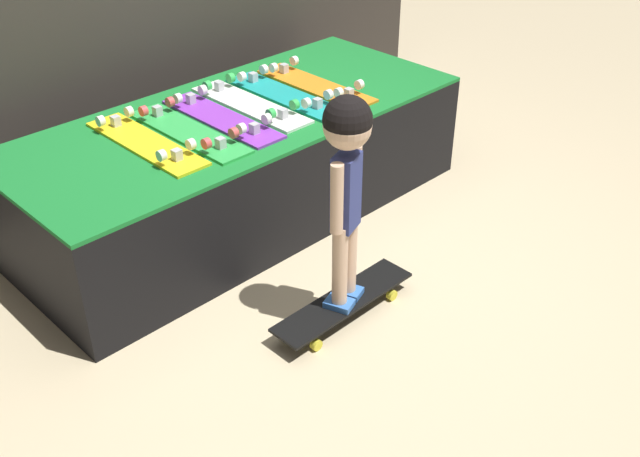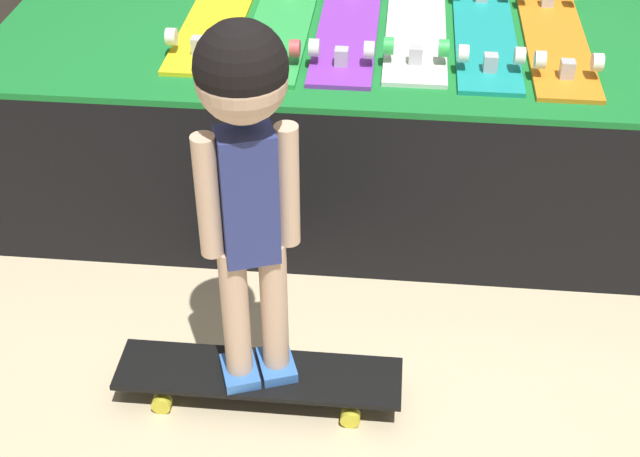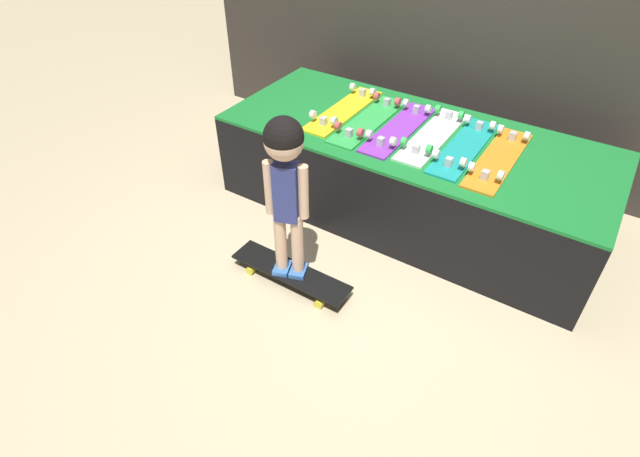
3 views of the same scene
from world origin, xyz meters
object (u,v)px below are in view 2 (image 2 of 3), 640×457
skateboard_teal_on_rack (485,32)px  skateboard_purple_on_rack (348,27)px  skateboard_on_floor (259,376)px  child (245,149)px  skateboard_yellow_on_rack (215,18)px  skateboard_green_on_rack (280,26)px  skateboard_white_on_rack (416,26)px  skateboard_orange_on_rack (556,38)px

skateboard_teal_on_rack → skateboard_purple_on_rack: bearing=-179.6°
skateboard_on_floor → child: (0.00, 0.00, 0.71)m
skateboard_on_floor → skateboard_yellow_on_rack: bearing=105.0°
skateboard_green_on_rack → skateboard_white_on_rack: bearing=5.7°
skateboard_purple_on_rack → skateboard_on_floor: bearing=-98.5°
skateboard_yellow_on_rack → skateboard_purple_on_rack: same height
skateboard_purple_on_rack → skateboard_on_floor: skateboard_purple_on_rack is taller
skateboard_purple_on_rack → skateboard_white_on_rack: size_ratio=1.00×
skateboard_purple_on_rack → skateboard_white_on_rack: (0.22, 0.03, 0.00)m
skateboard_white_on_rack → skateboard_purple_on_rack: bearing=-171.5°
skateboard_purple_on_rack → skateboard_orange_on_rack: bearing=-1.5°
skateboard_white_on_rack → skateboard_teal_on_rack: 0.22m
child → skateboard_purple_on_rack: bearing=61.9°
skateboard_green_on_rack → skateboard_orange_on_rack: 0.87m
skateboard_yellow_on_rack → skateboard_teal_on_rack: same height
skateboard_orange_on_rack → skateboard_purple_on_rack: bearing=178.5°
skateboard_teal_on_rack → skateboard_on_floor: skateboard_teal_on_rack is taller
skateboard_white_on_rack → skateboard_teal_on_rack: same height
skateboard_green_on_rack → skateboard_purple_on_rack: (0.22, 0.01, 0.00)m
skateboard_green_on_rack → skateboard_on_floor: skateboard_green_on_rack is taller
skateboard_green_on_rack → child: child is taller
skateboard_yellow_on_rack → skateboard_orange_on_rack: size_ratio=1.00×
skateboard_purple_on_rack → child: bearing=-98.5°
skateboard_teal_on_rack → skateboard_orange_on_rack: size_ratio=1.00×
skateboard_yellow_on_rack → child: child is taller
skateboard_yellow_on_rack → skateboard_on_floor: 1.23m
skateboard_orange_on_rack → child: 1.30m
skateboard_green_on_rack → skateboard_on_floor: size_ratio=1.04×
skateboard_orange_on_rack → skateboard_on_floor: (-0.81, -1.01, -0.55)m
skateboard_white_on_rack → skateboard_orange_on_rack: 0.44m
skateboard_yellow_on_rack → skateboard_green_on_rack: same height
skateboard_green_on_rack → child: (0.07, -1.02, 0.17)m
skateboard_teal_on_rack → child: 1.20m
skateboard_teal_on_rack → skateboard_on_floor: (-0.59, -1.03, -0.55)m
skateboard_yellow_on_rack → skateboard_on_floor: size_ratio=1.04×
skateboard_orange_on_rack → child: bearing=-128.7°
skateboard_purple_on_rack → skateboard_orange_on_rack: (0.66, -0.02, 0.00)m
skateboard_white_on_rack → skateboard_on_floor: skateboard_white_on_rack is taller
skateboard_orange_on_rack → skateboard_on_floor: skateboard_orange_on_rack is taller
skateboard_green_on_rack → skateboard_teal_on_rack: size_ratio=1.00×
child → skateboard_yellow_on_rack: bearing=85.4°
skateboard_yellow_on_rack → child: bearing=-75.0°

